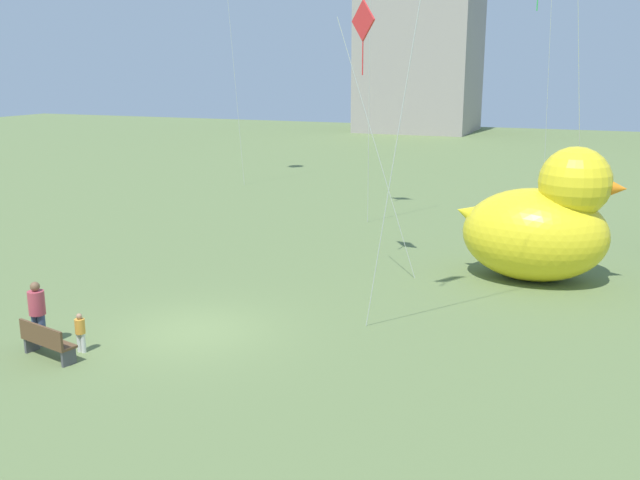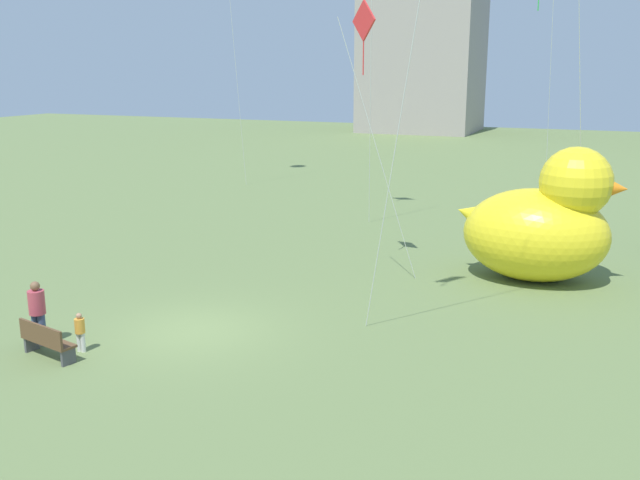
# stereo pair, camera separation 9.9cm
# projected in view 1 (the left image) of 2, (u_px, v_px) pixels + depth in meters

# --- Properties ---
(ground_plane) EXTENTS (140.00, 140.00, 0.00)m
(ground_plane) POSITION_uv_depth(u_px,v_px,m) (194.00, 331.00, 19.01)
(ground_plane) COLOR #607443
(park_bench) EXTENTS (1.70, 0.81, 0.90)m
(park_bench) POSITION_uv_depth(u_px,v_px,m) (46.00, 341.00, 17.10)
(park_bench) COLOR brown
(park_bench) RESTS_ON ground
(person_adult) EXTENTS (0.41, 0.41, 1.67)m
(person_adult) POSITION_uv_depth(u_px,v_px,m) (37.00, 310.00, 17.87)
(person_adult) COLOR #38476B
(person_adult) RESTS_ON ground
(person_child) EXTENTS (0.25, 0.25, 1.01)m
(person_child) POSITION_uv_depth(u_px,v_px,m) (80.00, 331.00, 17.50)
(person_child) COLOR silver
(person_child) RESTS_ON ground
(giant_inflatable_duck) EXTENTS (5.38, 3.45, 4.46)m
(giant_inflatable_duck) POSITION_uv_depth(u_px,v_px,m) (541.00, 224.00, 23.18)
(giant_inflatable_duck) COLOR yellow
(giant_inflatable_duck) RESTS_ON ground
(kite_red) EXTENTS (2.53, 2.42, 8.95)m
(kite_red) POSITION_uv_depth(u_px,v_px,m) (364.00, 30.00, 22.67)
(kite_red) COLOR silver
(kite_red) RESTS_ON ground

